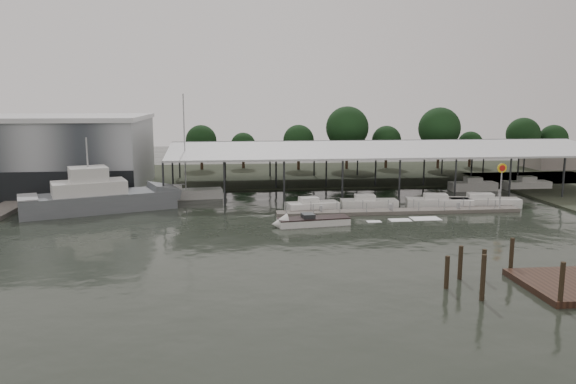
{
  "coord_description": "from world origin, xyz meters",
  "views": [
    {
      "loc": [
        -4.21,
        -50.85,
        13.15
      ],
      "look_at": [
        2.39,
        10.95,
        2.5
      ],
      "focal_mm": 35.0,
      "sensor_mm": 36.0,
      "label": 1
    }
  ],
  "objects": [
    {
      "name": "moored_cruiser_2",
      "position": [
        20.72,
        12.73,
        0.61
      ],
      "size": [
        7.99,
        3.59,
        1.7
      ],
      "rotation": [
        0.0,
        0.0,
        -0.19
      ],
      "color": "white",
      "rests_on": "ground"
    },
    {
      "name": "moored_cruiser_0",
      "position": [
        5.34,
        12.14,
        0.61
      ],
      "size": [
        6.23,
        3.19,
        1.7
      ],
      "rotation": [
        0.0,
        0.0,
        0.17
      ],
      "color": "white",
      "rests_on": "ground"
    },
    {
      "name": "shell_fuel_sign",
      "position": [
        27.0,
        9.99,
        3.93
      ],
      "size": [
        1.1,
        0.18,
        5.55
      ],
      "color": "#999C9F",
      "rests_on": "ground"
    },
    {
      "name": "ground",
      "position": [
        0.0,
        0.0,
        0.0
      ],
      "size": [
        200.0,
        200.0,
        0.0
      ],
      "primitive_type": "plane",
      "color": "black",
      "rests_on": "ground"
    },
    {
      "name": "land_strip_far",
      "position": [
        0.0,
        42.0,
        0.1
      ],
      "size": [
        140.0,
        30.0,
        0.3
      ],
      "color": "#303629",
      "rests_on": "ground"
    },
    {
      "name": "white_sailboat",
      "position": [
        -10.45,
        21.69,
        0.65
      ],
      "size": [
        10.55,
        3.88,
        13.66
      ],
      "rotation": [
        0.0,
        0.0,
        0.13
      ],
      "color": "white",
      "rests_on": "ground"
    },
    {
      "name": "covered_boat_shed",
      "position": [
        17.0,
        28.0,
        6.13
      ],
      "size": [
        58.24,
        24.0,
        6.96
      ],
      "color": "silver",
      "rests_on": "ground"
    },
    {
      "name": "storage_warehouse",
      "position": [
        -28.0,
        29.94,
        5.29
      ],
      "size": [
        24.5,
        20.5,
        10.5
      ],
      "color": "#999FA3",
      "rests_on": "ground"
    },
    {
      "name": "moored_cruiser_1",
      "position": [
        12.2,
        13.03,
        0.61
      ],
      "size": [
        6.78,
        2.62,
        1.7
      ],
      "rotation": [
        0.0,
        0.0,
        -0.06
      ],
      "color": "white",
      "rests_on": "ground"
    },
    {
      "name": "speedboat_underway",
      "position": [
        3.74,
        4.89,
        0.39
      ],
      "size": [
        19.05,
        4.64,
        2.0
      ],
      "rotation": [
        0.0,
        0.0,
        3.28
      ],
      "color": "white",
      "rests_on": "ground"
    },
    {
      "name": "grey_trawler",
      "position": [
        -19.06,
        14.87,
        1.58
      ],
      "size": [
        18.26,
        10.67,
        8.84
      ],
      "rotation": [
        0.0,
        0.0,
        0.35
      ],
      "color": "slate",
      "rests_on": "ground"
    },
    {
      "name": "floating_dock",
      "position": [
        15.0,
        10.0,
        0.2
      ],
      "size": [
        28.0,
        2.0,
        1.4
      ],
      "color": "slate",
      "rests_on": "ground"
    },
    {
      "name": "horizon_tree_line",
      "position": [
        25.63,
        47.88,
        6.33
      ],
      "size": [
        70.81,
        10.07,
        11.39
      ],
      "color": "#312115",
      "rests_on": "ground"
    },
    {
      "name": "mooring_pilings",
      "position": [
        13.81,
        -15.26,
        1.03
      ],
      "size": [
        6.63,
        7.71,
        3.69
      ],
      "color": "#322719",
      "rests_on": "ground"
    },
    {
      "name": "moored_cruiser_3",
      "position": [
        26.24,
        12.56,
        0.61
      ],
      "size": [
        8.58,
        3.48,
        1.7
      ],
      "rotation": [
        0.0,
        0.0,
        -0.16
      ],
      "color": "white",
      "rests_on": "ground"
    }
  ]
}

